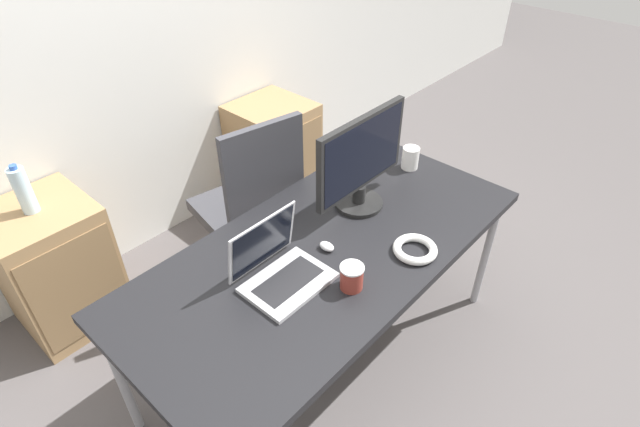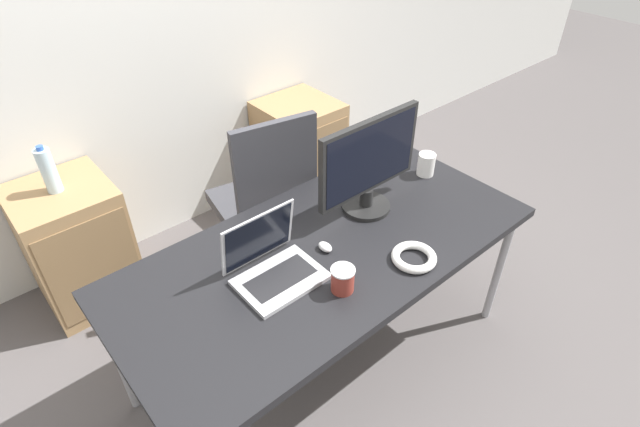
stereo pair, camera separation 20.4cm
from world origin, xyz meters
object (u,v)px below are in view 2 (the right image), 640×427
object	(u,v)px
office_chair	(265,216)
coffee_cup_white	(426,164)
cabinet_left	(78,245)
monitor	(369,165)
laptop_center	(273,265)
cable_coil	(414,257)
water_bottle	(48,170)
coffee_cup_brown	(343,279)
cabinet_right	(300,151)
mouse	(325,247)

from	to	relation	value
office_chair	coffee_cup_white	distance (m)	0.94
cabinet_left	monitor	size ratio (longest dim) A/B	1.29
laptop_center	cable_coil	world-z (taller)	laptop_center
laptop_center	coffee_cup_white	world-z (taller)	laptop_center
water_bottle	cable_coil	world-z (taller)	water_bottle
water_bottle	cable_coil	bearing A→B (deg)	-58.27
coffee_cup_brown	water_bottle	bearing A→B (deg)	112.74
cabinet_right	coffee_cup_brown	distance (m)	1.77
office_chair	coffee_cup_brown	world-z (taller)	office_chair
mouse	cabinet_right	bearing A→B (deg)	55.72
office_chair	cabinet_right	xyz separation A→B (m)	(0.65, 0.50, -0.04)
cabinet_left	coffee_cup_white	size ratio (longest dim) A/B	6.19
office_chair	cabinet_right	world-z (taller)	office_chair
cabinet_left	water_bottle	xyz separation A→B (m)	(0.00, 0.00, 0.48)
office_chair	coffee_cup_white	bearing A→B (deg)	-46.64
cabinet_right	water_bottle	bearing A→B (deg)	179.92
cabinet_right	laptop_center	world-z (taller)	laptop_center
monitor	coffee_cup_brown	world-z (taller)	monitor
monitor	mouse	world-z (taller)	monitor
cabinet_left	cabinet_right	distance (m)	1.54
mouse	coffee_cup_white	world-z (taller)	coffee_cup_white
cabinet_right	coffee_cup_brown	bearing A→B (deg)	-123.01
coffee_cup_white	coffee_cup_brown	size ratio (longest dim) A/B	1.11
office_chair	coffee_cup_brown	bearing A→B (deg)	-106.95
water_bottle	coffee_cup_white	bearing A→B (deg)	-37.21
cabinet_right	monitor	distance (m)	1.38
office_chair	coffee_cup_brown	xyz separation A→B (m)	(-0.29, -0.94, 0.39)
cabinet_right	cable_coil	distance (m)	1.68
cabinet_left	mouse	bearing A→B (deg)	-60.13
monitor	cable_coil	xyz separation A→B (m)	(-0.11, -0.38, -0.22)
mouse	coffee_cup_white	xyz separation A→B (m)	(0.77, 0.11, 0.04)
monitor	coffee_cup_white	size ratio (longest dim) A/B	4.80
coffee_cup_white	coffee_cup_brown	world-z (taller)	coffee_cup_white
cabinet_left	mouse	distance (m)	1.47
cabinet_left	cable_coil	bearing A→B (deg)	-58.23
monitor	coffee_cup_white	world-z (taller)	monitor
mouse	cable_coil	xyz separation A→B (m)	(0.23, -0.28, 0.00)
office_chair	mouse	size ratio (longest dim) A/B	15.57
coffee_cup_brown	office_chair	bearing A→B (deg)	73.05
monitor	laptop_center	bearing A→B (deg)	-172.39
cabinet_right	monitor	size ratio (longest dim) A/B	1.29
cabinet_left	laptop_center	bearing A→B (deg)	-69.44
office_chair	cabinet_right	distance (m)	0.82
coffee_cup_brown	cable_coil	bearing A→B (deg)	-11.99
cable_coil	cabinet_right	bearing A→B (deg)	68.17
office_chair	mouse	xyz separation A→B (m)	(-0.19, -0.73, 0.35)
coffee_cup_brown	cable_coil	size ratio (longest dim) A/B	0.56
office_chair	cable_coil	world-z (taller)	office_chair
coffee_cup_brown	cabinet_left	bearing A→B (deg)	112.77
coffee_cup_brown	cable_coil	distance (m)	0.34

